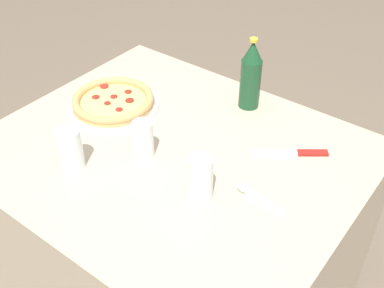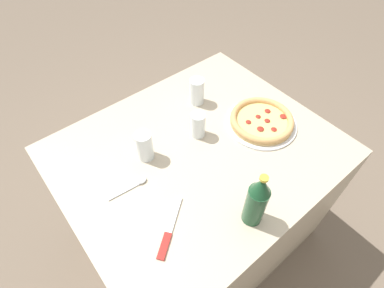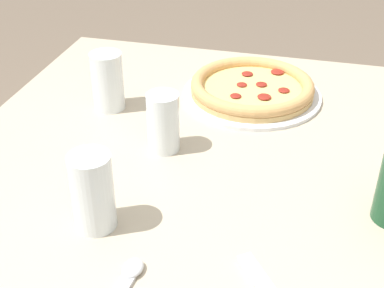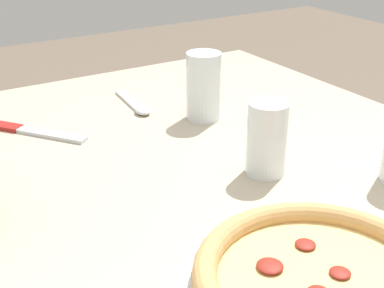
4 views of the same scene
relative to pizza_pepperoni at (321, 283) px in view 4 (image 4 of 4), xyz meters
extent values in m
cylinder|color=tan|center=(0.00, 0.00, -0.01)|extent=(0.27, 0.27, 0.01)
cylinder|color=#E5C170|center=(0.00, 0.00, 0.00)|extent=(0.24, 0.24, 0.00)
torus|color=tan|center=(0.00, 0.00, 0.01)|extent=(0.28, 0.28, 0.03)
ellipsoid|color=maroon|center=(-0.06, 0.03, 0.01)|extent=(0.02, 0.02, 0.01)
ellipsoid|color=maroon|center=(0.00, 0.02, 0.01)|extent=(0.02, 0.02, 0.01)
ellipsoid|color=maroon|center=(-0.05, -0.03, 0.01)|extent=(0.03, 0.03, 0.01)
cylinder|color=white|center=(-0.25, 0.13, 0.04)|extent=(0.06, 0.06, 0.12)
cylinder|color=#935123|center=(-0.25, 0.13, 0.03)|extent=(0.05, 0.05, 0.09)
cylinder|color=white|center=(-0.49, 0.17, 0.04)|extent=(0.07, 0.07, 0.13)
cylinder|color=maroon|center=(-0.49, 0.17, 0.03)|extent=(0.05, 0.05, 0.08)
cube|color=maroon|center=(-0.65, -0.18, -0.02)|extent=(0.09, 0.07, 0.01)
cube|color=silver|center=(-0.56, -0.11, -0.02)|extent=(0.12, 0.10, 0.01)
cube|color=silver|center=(-0.65, 0.09, -0.02)|extent=(0.13, 0.03, 0.01)
ellipsoid|color=silver|center=(-0.57, 0.08, -0.01)|extent=(0.04, 0.03, 0.01)
camera|label=1|loc=(-1.04, 0.92, 0.89)|focal=45.00mm
camera|label=2|loc=(-0.81, -0.52, 0.93)|focal=28.00mm
camera|label=3|loc=(-1.07, -0.13, 0.54)|focal=50.00mm
camera|label=4|loc=(0.31, -0.35, 0.37)|focal=50.00mm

